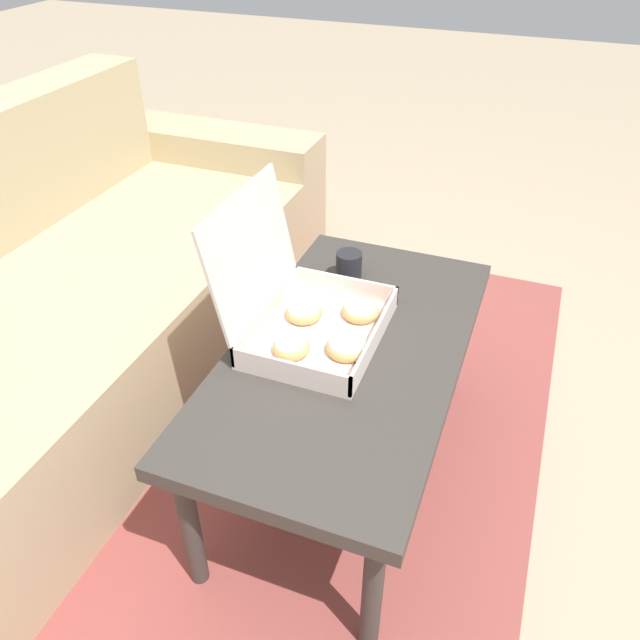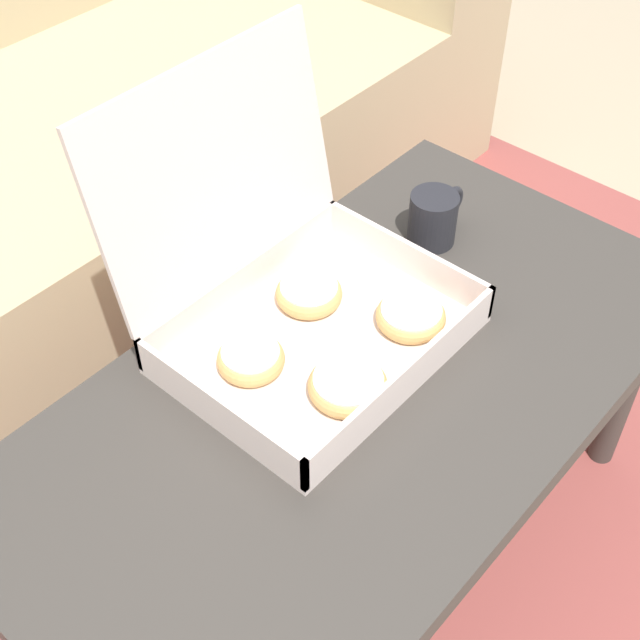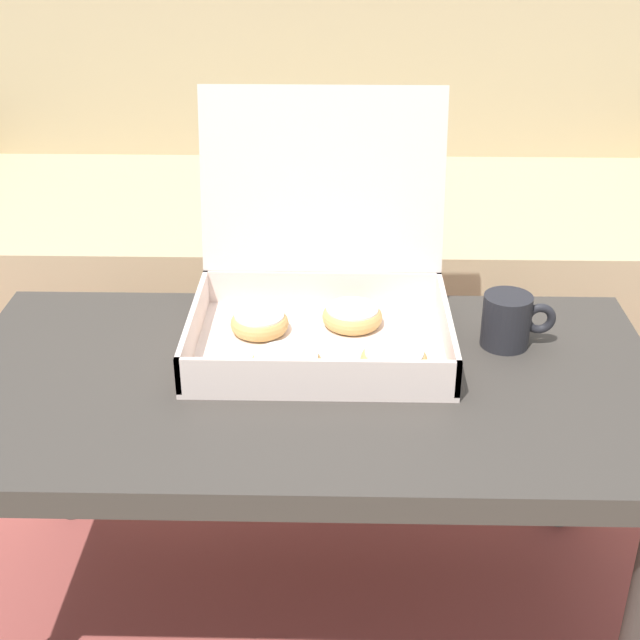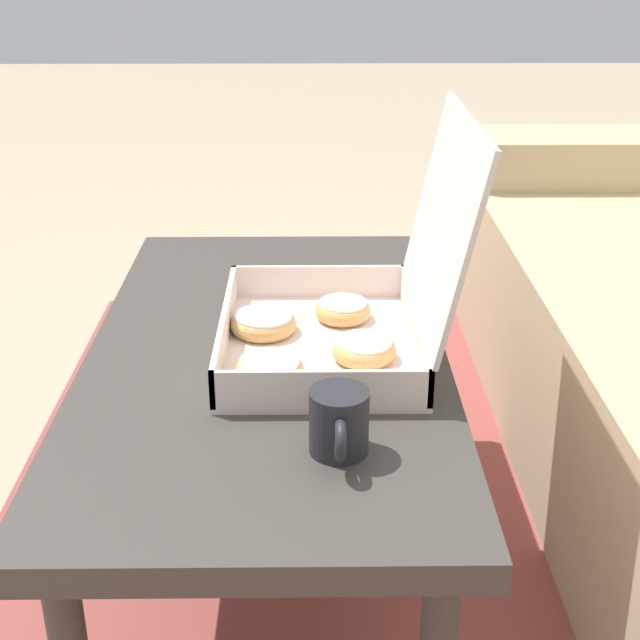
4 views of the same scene
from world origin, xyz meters
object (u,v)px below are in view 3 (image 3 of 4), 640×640
couch (322,232)px  coffee_table (309,404)px  coffee_mug (508,321)px  pastry_box (322,301)px

couch → coffee_table: size_ratio=2.21×
coffee_table → coffee_mug: (0.30, 0.10, 0.09)m
coffee_table → coffee_mug: bearing=18.6°
coffee_table → pastry_box: (0.02, 0.12, 0.11)m
couch → pastry_box: (0.02, -0.86, 0.23)m
pastry_box → coffee_mug: size_ratio=3.49×
couch → coffee_mug: size_ratio=20.38×
pastry_box → coffee_mug: bearing=-2.8°
coffee_table → coffee_mug: size_ratio=9.21×
couch → coffee_table: couch is taller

